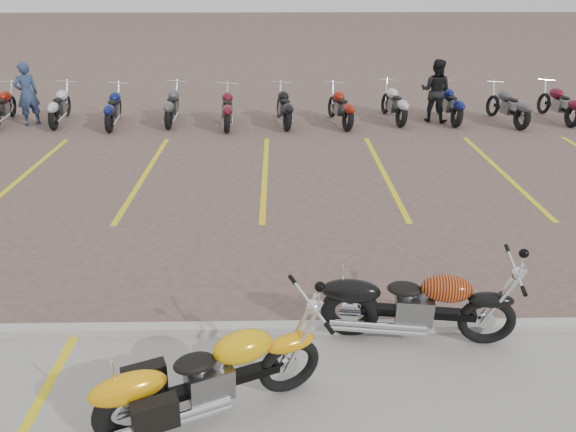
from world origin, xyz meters
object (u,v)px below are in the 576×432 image
(flame_cruiser, at_px, (413,306))
(person_a, at_px, (27,94))
(yellow_cruiser, at_px, (207,378))
(person_b, at_px, (435,91))

(flame_cruiser, xyz_separation_m, person_a, (-8.89, 10.52, 0.42))
(flame_cruiser, bearing_deg, yellow_cruiser, -143.73)
(person_a, relative_size, person_b, 0.99)
(person_a, bearing_deg, yellow_cruiser, 76.69)
(flame_cruiser, distance_m, person_b, 11.13)
(yellow_cruiser, xyz_separation_m, person_b, (5.40, 11.99, 0.42))
(yellow_cruiser, xyz_separation_m, person_a, (-6.50, 11.81, 0.41))
(yellow_cruiser, bearing_deg, person_b, 42.39)
(flame_cruiser, xyz_separation_m, person_b, (3.01, 10.70, 0.43))
(flame_cruiser, relative_size, person_b, 1.30)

